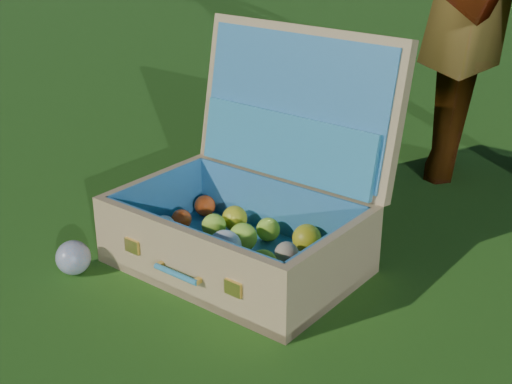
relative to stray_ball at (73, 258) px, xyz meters
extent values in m
plane|color=#215114|center=(0.36, 0.10, -0.04)|extent=(60.00, 60.00, 0.00)
sphere|color=teal|center=(0.00, 0.00, 0.00)|extent=(0.08, 0.08, 0.08)
cube|color=tan|center=(0.27, 0.25, -0.03)|extent=(0.54, 0.36, 0.02)
cube|color=tan|center=(0.27, 0.08, 0.04)|extent=(0.54, 0.02, 0.16)
cube|color=tan|center=(0.27, 0.42, 0.04)|extent=(0.54, 0.02, 0.16)
cube|color=tan|center=(0.01, 0.25, 0.04)|extent=(0.02, 0.32, 0.16)
cube|color=tan|center=(0.53, 0.25, 0.04)|extent=(0.02, 0.32, 0.16)
cube|color=teal|center=(0.27, 0.25, -0.02)|extent=(0.50, 0.32, 0.01)
cube|color=teal|center=(0.27, 0.09, 0.05)|extent=(0.50, 0.01, 0.14)
cube|color=teal|center=(0.27, 0.41, 0.05)|extent=(0.50, 0.01, 0.14)
cube|color=teal|center=(0.02, 0.25, 0.05)|extent=(0.01, 0.32, 0.14)
cube|color=teal|center=(0.51, 0.25, 0.05)|extent=(0.01, 0.32, 0.14)
cube|color=tan|center=(0.27, 0.48, 0.30)|extent=(0.54, 0.10, 0.36)
cube|color=teal|center=(0.27, 0.46, 0.30)|extent=(0.50, 0.07, 0.31)
cube|color=teal|center=(0.27, 0.43, 0.20)|extent=(0.48, 0.05, 0.15)
cube|color=#F2C659|center=(0.12, 0.07, 0.04)|extent=(0.04, 0.01, 0.03)
cube|color=#F2C659|center=(0.41, 0.07, 0.04)|extent=(0.04, 0.01, 0.03)
cylinder|color=teal|center=(0.27, 0.05, 0.03)|extent=(0.12, 0.01, 0.01)
cube|color=#F2C659|center=(0.21, 0.06, 0.03)|extent=(0.01, 0.02, 0.01)
cube|color=#F2C659|center=(0.32, 0.06, 0.03)|extent=(0.01, 0.02, 0.01)
sphere|color=#0E1146|center=(0.07, 0.14, 0.02)|extent=(0.06, 0.06, 0.06)
sphere|color=tan|center=(0.17, 0.14, 0.02)|extent=(0.07, 0.07, 0.07)
sphere|color=red|center=(0.28, 0.14, 0.01)|extent=(0.04, 0.04, 0.04)
sphere|color=white|center=(0.37, 0.14, 0.02)|extent=(0.07, 0.07, 0.07)
sphere|color=#B4E537|center=(0.47, 0.13, 0.02)|extent=(0.06, 0.06, 0.06)
sphere|color=white|center=(0.06, 0.22, 0.01)|extent=(0.05, 0.05, 0.05)
sphere|color=red|center=(0.16, 0.22, 0.00)|extent=(0.04, 0.04, 0.04)
sphere|color=white|center=(0.26, 0.21, 0.02)|extent=(0.08, 0.08, 0.08)
sphere|color=#B4E537|center=(0.37, 0.21, 0.02)|extent=(0.07, 0.07, 0.07)
sphere|color=#0E1146|center=(0.47, 0.22, 0.01)|extent=(0.05, 0.05, 0.05)
sphere|color=#FF4E15|center=(0.07, 0.28, 0.01)|extent=(0.05, 0.05, 0.05)
sphere|color=#B4E537|center=(0.16, 0.29, 0.02)|extent=(0.06, 0.06, 0.06)
sphere|color=#B4E537|center=(0.26, 0.28, 0.02)|extent=(0.07, 0.07, 0.07)
sphere|color=tan|center=(0.38, 0.29, 0.01)|extent=(0.05, 0.05, 0.05)
sphere|color=#FF4E15|center=(0.47, 0.29, 0.01)|extent=(0.06, 0.06, 0.06)
sphere|color=#FF4E15|center=(0.06, 0.37, 0.01)|extent=(0.05, 0.05, 0.05)
sphere|color=gold|center=(0.17, 0.35, 0.02)|extent=(0.06, 0.06, 0.06)
sphere|color=#B4E537|center=(0.27, 0.36, 0.01)|extent=(0.06, 0.06, 0.06)
sphere|color=gold|center=(0.38, 0.37, 0.02)|extent=(0.07, 0.07, 0.07)
sphere|color=#B4E537|center=(0.46, 0.36, 0.02)|extent=(0.06, 0.06, 0.06)
camera|label=1|loc=(1.19, -0.85, 0.76)|focal=50.00mm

